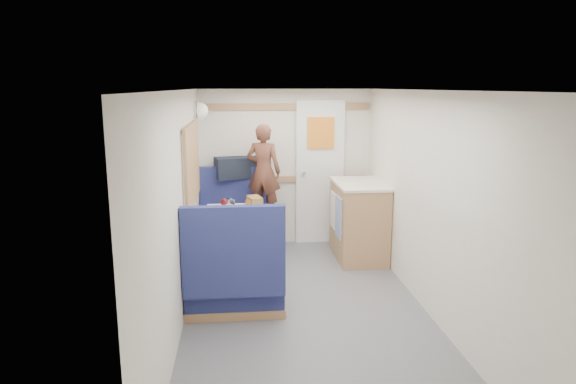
{
  "coord_description": "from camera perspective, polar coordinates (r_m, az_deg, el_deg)",
  "views": [
    {
      "loc": [
        -0.58,
        -4.28,
        2.03
      ],
      "look_at": [
        -0.09,
        0.9,
        0.96
      ],
      "focal_mm": 32.0,
      "sensor_mm": 36.0,
      "label": 1
    }
  ],
  "objects": [
    {
      "name": "duffel_bag",
      "position": [
        6.47,
        -5.64,
        2.73
      ],
      "size": [
        0.6,
        0.4,
        0.26
      ],
      "primitive_type": "cube",
      "rotation": [
        0.0,
        0.0,
        0.27
      ],
      "color": "black",
      "rests_on": "ledge"
    },
    {
      "name": "wine_glass",
      "position": [
        5.38,
        -7.14,
        -1.17
      ],
      "size": [
        0.08,
        0.08,
        0.17
      ],
      "color": "white",
      "rests_on": "dinette_table"
    },
    {
      "name": "person",
      "position": [
        6.2,
        -2.72,
        2.32
      ],
      "size": [
        0.49,
        0.41,
        1.15
      ],
      "primitive_type": "imported",
      "rotation": [
        0.0,
        0.0,
        2.78
      ],
      "color": "brown",
      "rests_on": "bench_far"
    },
    {
      "name": "salt_grinder",
      "position": [
        5.46,
        -6.31,
        -1.84
      ],
      "size": [
        0.03,
        0.03,
        0.09
      ],
      "primitive_type": "cylinder",
      "color": "silver",
      "rests_on": "dinette_table"
    },
    {
      "name": "beer_glass",
      "position": [
        5.62,
        -4.46,
        -1.37
      ],
      "size": [
        0.06,
        0.06,
        0.09
      ],
      "primitive_type": "cylinder",
      "color": "brown",
      "rests_on": "dinette_table"
    },
    {
      "name": "dinette_table",
      "position": [
        5.48,
        -5.94,
        -3.91
      ],
      "size": [
        0.62,
        0.92,
        0.72
      ],
      "color": "white",
      "rests_on": "floor"
    },
    {
      "name": "ceiling",
      "position": [
        4.32,
        2.39,
        11.24
      ],
      "size": [
        4.5,
        4.5,
        0.0
      ],
      "primitive_type": "plane",
      "rotation": [
        3.14,
        0.0,
        0.0
      ],
      "color": "silver",
      "rests_on": "wall_back"
    },
    {
      "name": "ledge",
      "position": [
        6.5,
        -5.93,
        1.4
      ],
      "size": [
        0.9,
        0.14,
        0.04
      ],
      "primitive_type": "cube",
      "color": "olive",
      "rests_on": "bench_far"
    },
    {
      "name": "rear_door",
      "position": [
        6.66,
        3.57,
        2.5
      ],
      "size": [
        0.62,
        0.12,
        1.86
      ],
      "color": "white",
      "rests_on": "wall_back"
    },
    {
      "name": "tumbler_left",
      "position": [
        5.14,
        -8.35,
        -2.62
      ],
      "size": [
        0.07,
        0.07,
        0.11
      ],
      "primitive_type": "cylinder",
      "color": "silver",
      "rests_on": "dinette_table"
    },
    {
      "name": "cheese_block",
      "position": [
        5.15,
        -6.11,
        -2.76
      ],
      "size": [
        0.11,
        0.08,
        0.03
      ],
      "primitive_type": "cube",
      "rotation": [
        0.0,
        0.0,
        0.29
      ],
      "color": "#D9C17D",
      "rests_on": "tray"
    },
    {
      "name": "dome_light",
      "position": [
        6.15,
        -9.8,
        8.88
      ],
      "size": [
        0.2,
        0.2,
        0.2
      ],
      "primitive_type": "sphere",
      "color": "white",
      "rests_on": "wall_left"
    },
    {
      "name": "tumbler_mid",
      "position": [
        5.64,
        -6.83,
        -1.31
      ],
      "size": [
        0.07,
        0.07,
        0.11
      ],
      "primitive_type": "cylinder",
      "color": "white",
      "rests_on": "dinette_table"
    },
    {
      "name": "wall_right",
      "position": [
        4.71,
        15.66,
        -1.42
      ],
      "size": [
        0.02,
        4.5,
        2.0
      ],
      "primitive_type": "cube",
      "color": "silver",
      "rests_on": "floor"
    },
    {
      "name": "bench_near",
      "position": [
        4.74,
        -5.94,
        -9.82
      ],
      "size": [
        0.9,
        0.59,
        1.05
      ],
      "color": "navy",
      "rests_on": "floor"
    },
    {
      "name": "oak_trim_low",
      "position": [
        6.64,
        -0.3,
        1.42
      ],
      "size": [
        2.15,
        0.02,
        0.08
      ],
      "primitive_type": "cube",
      "color": "olive",
      "rests_on": "wall_back"
    },
    {
      "name": "orange_fruit",
      "position": [
        5.27,
        -3.55,
        -2.15
      ],
      "size": [
        0.07,
        0.07,
        0.07
      ],
      "primitive_type": "sphere",
      "color": "orange",
      "rests_on": "tray"
    },
    {
      "name": "wall_left",
      "position": [
        4.43,
        -11.97,
        -2.05
      ],
      "size": [
        0.02,
        4.5,
        2.0
      ],
      "primitive_type": "cube",
      "color": "silver",
      "rests_on": "floor"
    },
    {
      "name": "tray",
      "position": [
        5.24,
        -5.37,
        -2.78
      ],
      "size": [
        0.33,
        0.39,
        0.02
      ],
      "primitive_type": "cube",
      "rotation": [
        0.0,
        0.0,
        -0.23
      ],
      "color": "silver",
      "rests_on": "dinette_table"
    },
    {
      "name": "bread_loaf",
      "position": [
        5.76,
        -3.72,
        -1.01
      ],
      "size": [
        0.18,
        0.26,
        0.1
      ],
      "primitive_type": "cube",
      "rotation": [
        0.0,
        0.0,
        0.24
      ],
      "color": "brown",
      "rests_on": "dinette_table"
    },
    {
      "name": "pepper_grinder",
      "position": [
        5.52,
        -6.13,
        -1.64
      ],
      "size": [
        0.04,
        0.04,
        0.1
      ],
      "primitive_type": "cylinder",
      "color": "black",
      "rests_on": "dinette_table"
    },
    {
      "name": "bench_far",
      "position": [
        6.38,
        -5.84,
        -4.14
      ],
      "size": [
        0.9,
        0.59,
        1.05
      ],
      "color": "navy",
      "rests_on": "floor"
    },
    {
      "name": "wall_back",
      "position": [
        6.63,
        -0.32,
        2.72
      ],
      "size": [
        2.2,
        0.02,
        2.0
      ],
      "primitive_type": "cube",
      "color": "silver",
      "rests_on": "floor"
    },
    {
      "name": "side_window",
      "position": [
        5.36,
        -10.7,
        3.08
      ],
      "size": [
        0.04,
        1.3,
        0.72
      ],
      "primitive_type": "cube",
      "color": "gray",
      "rests_on": "wall_left"
    },
    {
      "name": "oak_trim_high",
      "position": [
        6.54,
        -0.31,
        9.46
      ],
      "size": [
        2.15,
        0.02,
        0.08
      ],
      "primitive_type": "cube",
      "color": "olive",
      "rests_on": "wall_back"
    },
    {
      "name": "tumbler_right",
      "position": [
        5.65,
        -6.26,
        -1.3
      ],
      "size": [
        0.06,
        0.06,
        0.1
      ],
      "primitive_type": "cylinder",
      "color": "white",
      "rests_on": "dinette_table"
    },
    {
      "name": "galley_counter",
      "position": [
        6.19,
        7.84,
        -3.08
      ],
      "size": [
        0.57,
        0.92,
        0.92
      ],
      "color": "olive",
      "rests_on": "floor"
    },
    {
      "name": "floor",
      "position": [
        4.77,
        2.18,
        -13.54
      ],
      "size": [
        4.5,
        4.5,
        0.0
      ],
      "primitive_type": "plane",
      "color": "#515156",
      "rests_on": "ground"
    }
  ]
}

